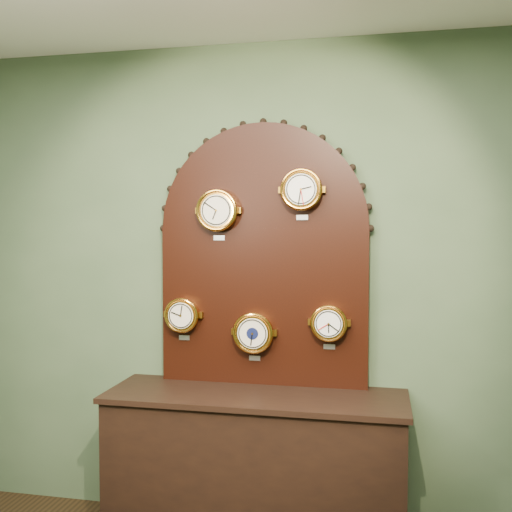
% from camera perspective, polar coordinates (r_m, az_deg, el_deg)
% --- Properties ---
extents(wall_back, '(4.00, 0.00, 4.00)m').
position_cam_1_polar(wall_back, '(3.47, 0.85, -2.77)').
color(wall_back, '#42573B').
rests_on(wall_back, ground).
extents(shop_counter, '(1.60, 0.50, 0.80)m').
position_cam_1_polar(shop_counter, '(3.46, -0.07, -19.94)').
color(shop_counter, black).
rests_on(shop_counter, ground_plane).
extents(display_board, '(1.26, 0.06, 1.53)m').
position_cam_1_polar(display_board, '(3.41, 0.69, 0.94)').
color(display_board, black).
rests_on(display_board, shop_counter).
extents(roman_clock, '(0.24, 0.08, 0.29)m').
position_cam_1_polar(roman_clock, '(3.40, -3.71, 4.39)').
color(roman_clock, orange).
rests_on(roman_clock, display_board).
extents(arabic_clock, '(0.23, 0.08, 0.28)m').
position_cam_1_polar(arabic_clock, '(3.31, 4.40, 6.37)').
color(arabic_clock, orange).
rests_on(arabic_clock, display_board).
extents(hygrometer, '(0.20, 0.08, 0.26)m').
position_cam_1_polar(hygrometer, '(3.50, -7.08, -5.65)').
color(hygrometer, orange).
rests_on(hygrometer, display_board).
extents(barometer, '(0.23, 0.08, 0.29)m').
position_cam_1_polar(barometer, '(3.40, -0.24, -7.38)').
color(barometer, orange).
rests_on(barometer, display_board).
extents(tide_clock, '(0.20, 0.08, 0.26)m').
position_cam_1_polar(tide_clock, '(3.33, 7.03, -6.40)').
color(tide_clock, orange).
rests_on(tide_clock, display_board).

